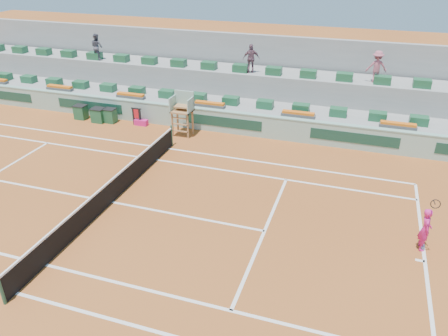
# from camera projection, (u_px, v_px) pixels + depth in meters

# --- Properties ---
(ground) EXTENTS (90.00, 90.00, 0.00)m
(ground) POSITION_uv_depth(u_px,v_px,m) (112.00, 202.00, 17.84)
(ground) COLOR brown
(ground) RESTS_ON ground
(seating_tier_lower) EXTENTS (36.00, 4.00, 1.20)m
(seating_tier_lower) POSITION_uv_depth(u_px,v_px,m) (204.00, 106.00, 26.58)
(seating_tier_lower) COLOR gray
(seating_tier_lower) RESTS_ON ground
(seating_tier_upper) EXTENTS (36.00, 2.40, 2.60)m
(seating_tier_upper) POSITION_uv_depth(u_px,v_px,m) (213.00, 87.00, 27.61)
(seating_tier_upper) COLOR gray
(seating_tier_upper) RESTS_ON ground
(stadium_back_wall) EXTENTS (36.00, 0.40, 4.40)m
(stadium_back_wall) POSITION_uv_depth(u_px,v_px,m) (221.00, 67.00, 28.54)
(stadium_back_wall) COLOR gray
(stadium_back_wall) RESTS_ON ground
(player_bag) EXTENTS (0.77, 0.34, 0.34)m
(player_bag) POSITION_uv_depth(u_px,v_px,m) (141.00, 122.00, 25.27)
(player_bag) COLOR #DD1C7B
(player_bag) RESTS_ON ground
(spectator_left) EXTENTS (0.96, 0.85, 1.65)m
(spectator_left) POSITION_uv_depth(u_px,v_px,m) (97.00, 47.00, 28.27)
(spectator_left) COLOR #4C4B58
(spectator_left) RESTS_ON seating_tier_upper
(spectator_mid) EXTENTS (1.06, 0.76, 1.67)m
(spectator_mid) POSITION_uv_depth(u_px,v_px,m) (251.00, 59.00, 25.37)
(spectator_mid) COLOR #6A4755
(spectator_mid) RESTS_ON seating_tier_upper
(spectator_right) EXTENTS (1.20, 0.82, 1.71)m
(spectator_right) POSITION_uv_depth(u_px,v_px,m) (377.00, 67.00, 23.66)
(spectator_right) COLOR #A45263
(spectator_right) RESTS_ON seating_tier_upper
(court_lines) EXTENTS (23.89, 11.09, 0.01)m
(court_lines) POSITION_uv_depth(u_px,v_px,m) (112.00, 202.00, 17.84)
(court_lines) COLOR white
(court_lines) RESTS_ON ground
(tennis_net) EXTENTS (0.10, 11.97, 1.10)m
(tennis_net) POSITION_uv_depth(u_px,v_px,m) (111.00, 191.00, 17.60)
(tennis_net) COLOR black
(tennis_net) RESTS_ON ground
(advertising_hoarding) EXTENTS (36.00, 0.34, 1.26)m
(advertising_hoarding) POSITION_uv_depth(u_px,v_px,m) (191.00, 117.00, 24.70)
(advertising_hoarding) COLOR #8EB3A4
(advertising_hoarding) RESTS_ON ground
(umpire_chair) EXTENTS (1.10, 0.90, 2.40)m
(umpire_chair) POSITION_uv_depth(u_px,v_px,m) (183.00, 108.00, 23.45)
(umpire_chair) COLOR #9A673A
(umpire_chair) RESTS_ON ground
(seat_row_lower) EXTENTS (32.90, 0.60, 0.44)m
(seat_row_lower) POSITION_uv_depth(u_px,v_px,m) (198.00, 97.00, 25.45)
(seat_row_lower) COLOR #1B5331
(seat_row_lower) RESTS_ON seating_tier_lower
(seat_row_upper) EXTENTS (32.90, 0.60, 0.44)m
(seat_row_upper) POSITION_uv_depth(u_px,v_px,m) (209.00, 65.00, 26.40)
(seat_row_upper) COLOR #1B5331
(seat_row_upper) RESTS_ON seating_tier_upper
(flower_planters) EXTENTS (26.80, 0.36, 0.28)m
(flower_planters) POSITION_uv_depth(u_px,v_px,m) (169.00, 100.00, 25.23)
(flower_planters) COLOR #4D4D4D
(flower_planters) RESTS_ON seating_tier_lower
(drink_cooler_a) EXTENTS (0.68, 0.59, 0.84)m
(drink_cooler_a) POSITION_uv_depth(u_px,v_px,m) (110.00, 115.00, 25.56)
(drink_cooler_a) COLOR #1A4E30
(drink_cooler_a) RESTS_ON ground
(drink_cooler_b) EXTENTS (0.77, 0.67, 0.84)m
(drink_cooler_b) POSITION_uv_depth(u_px,v_px,m) (99.00, 115.00, 25.62)
(drink_cooler_b) COLOR #1A4E30
(drink_cooler_b) RESTS_ON ground
(drink_cooler_c) EXTENTS (0.71, 0.62, 0.84)m
(drink_cooler_c) POSITION_uv_depth(u_px,v_px,m) (81.00, 112.00, 26.09)
(drink_cooler_c) COLOR #1A4E30
(drink_cooler_c) RESTS_ON ground
(towel_rack) EXTENTS (0.61, 0.10, 1.03)m
(towel_rack) POSITION_uv_depth(u_px,v_px,m) (137.00, 115.00, 25.10)
(towel_rack) COLOR black
(towel_rack) RESTS_ON ground
(tennis_player) EXTENTS (0.41, 0.86, 2.28)m
(tennis_player) POSITION_uv_depth(u_px,v_px,m) (425.00, 229.00, 14.80)
(tennis_player) COLOR #DD1C7B
(tennis_player) RESTS_ON ground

